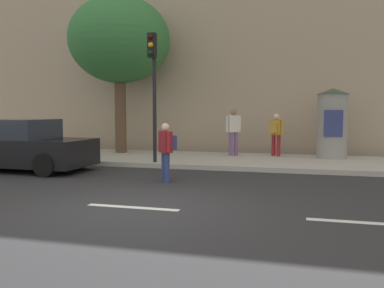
% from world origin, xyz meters
% --- Properties ---
extents(ground_plane, '(80.00, 80.00, 0.00)m').
position_xyz_m(ground_plane, '(0.00, 0.00, 0.00)').
color(ground_plane, '#2B2B2D').
extents(sidewalk_curb, '(36.00, 4.00, 0.15)m').
position_xyz_m(sidewalk_curb, '(0.00, 7.00, 0.07)').
color(sidewalk_curb, '#B2ADA3').
rests_on(sidewalk_curb, ground_plane).
extents(lane_markings, '(25.80, 0.16, 0.01)m').
position_xyz_m(lane_markings, '(0.00, 0.00, 0.00)').
color(lane_markings, silver).
rests_on(lane_markings, ground_plane).
extents(building_backdrop, '(36.00, 5.00, 11.61)m').
position_xyz_m(building_backdrop, '(0.00, 12.00, 5.80)').
color(building_backdrop, tan).
rests_on(building_backdrop, ground_plane).
extents(traffic_light, '(0.24, 0.45, 4.04)m').
position_xyz_m(traffic_light, '(-1.54, 5.24, 2.88)').
color(traffic_light, black).
rests_on(traffic_light, sidewalk_curb).
extents(poster_column, '(1.12, 1.12, 2.42)m').
position_xyz_m(poster_column, '(4.01, 8.05, 1.38)').
color(poster_column, gray).
rests_on(poster_column, sidewalk_curb).
extents(street_tree, '(3.91, 3.91, 6.05)m').
position_xyz_m(street_tree, '(-3.89, 7.86, 4.50)').
color(street_tree, brown).
rests_on(street_tree, sidewalk_curb).
extents(pedestrian_with_backpack, '(0.51, 0.52, 1.48)m').
position_xyz_m(pedestrian_with_backpack, '(-0.28, 2.78, 0.88)').
color(pedestrian_with_backpack, navy).
rests_on(pedestrian_with_backpack, ground_plane).
extents(pedestrian_in_red_top, '(0.52, 0.42, 1.71)m').
position_xyz_m(pedestrian_in_red_top, '(0.57, 7.93, 1.15)').
color(pedestrian_in_red_top, '#724C84').
rests_on(pedestrian_in_red_top, sidewalk_curb).
extents(pedestrian_near_pole, '(0.54, 0.52, 1.54)m').
position_xyz_m(pedestrian_near_pole, '(2.08, 8.16, 1.06)').
color(pedestrian_near_pole, maroon).
rests_on(pedestrian_near_pole, sidewalk_curb).
extents(parked_car_red, '(4.64, 2.05, 1.54)m').
position_xyz_m(parked_car_red, '(-5.36, 3.56, 0.74)').
color(parked_car_red, black).
rests_on(parked_car_red, ground_plane).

